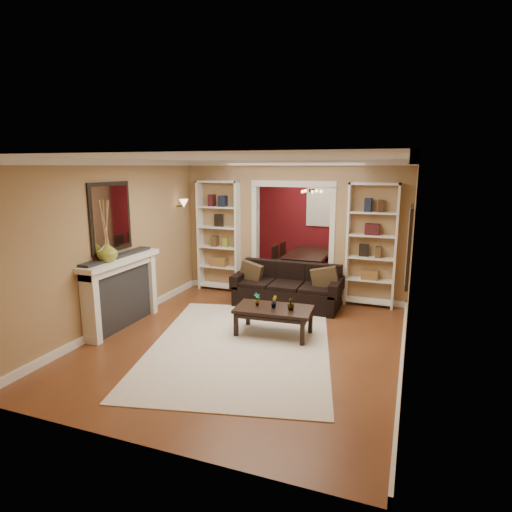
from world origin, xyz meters
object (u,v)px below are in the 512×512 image
at_px(sofa, 287,286).
at_px(fireplace, 123,293).
at_px(coffee_table, 274,321).
at_px(bookshelf_right, 371,246).
at_px(bookshelf_left, 219,236).
at_px(dining_table, 310,265).

relative_size(sofa, fireplace, 1.19).
relative_size(coffee_table, fireplace, 0.69).
bearing_deg(coffee_table, bookshelf_right, 54.66).
xyz_separation_m(sofa, bookshelf_left, (-1.66, 0.58, 0.76)).
bearing_deg(fireplace, bookshelf_left, 77.95).
height_order(bookshelf_left, bookshelf_right, same).
bearing_deg(fireplace, dining_table, 63.47).
bearing_deg(coffee_table, sofa, 94.13).
distance_m(sofa, bookshelf_left, 1.92).
bearing_deg(bookshelf_right, bookshelf_left, 180.00).
xyz_separation_m(coffee_table, bookshelf_right, (1.24, 2.02, 0.93)).
bearing_deg(bookshelf_left, sofa, -19.24).
bearing_deg(bookshelf_right, sofa, -158.04).
bearing_deg(coffee_table, fireplace, -171.89).
relative_size(bookshelf_left, dining_table, 1.37).
height_order(bookshelf_left, dining_table, bookshelf_left).
bearing_deg(sofa, bookshelf_left, 160.76).
height_order(bookshelf_right, fireplace, bookshelf_right).
distance_m(fireplace, dining_table, 4.71).
relative_size(coffee_table, bookshelf_right, 0.51).
relative_size(sofa, dining_table, 1.20).
xyz_separation_m(bookshelf_right, dining_table, (-1.54, 1.68, -0.85)).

